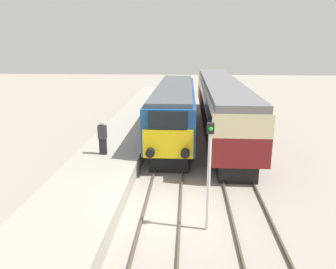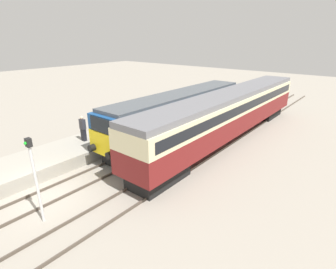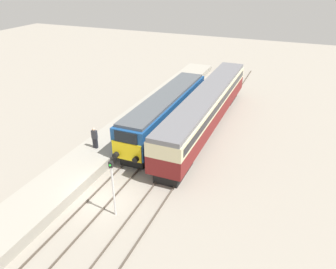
{
  "view_description": "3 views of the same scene",
  "coord_description": "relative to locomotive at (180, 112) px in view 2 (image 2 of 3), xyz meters",
  "views": [
    {
      "loc": [
        0.94,
        -11.48,
        6.47
      ],
      "look_at": [
        0.0,
        3.81,
        2.21
      ],
      "focal_mm": 35.0,
      "sensor_mm": 36.0,
      "label": 1
    },
    {
      "loc": [
        12.06,
        -4.92,
        7.67
      ],
      "look_at": [
        1.7,
        7.81,
        1.6
      ],
      "focal_mm": 28.0,
      "sensor_mm": 36.0,
      "label": 2
    },
    {
      "loc": [
        11.04,
        -14.73,
        14.11
      ],
      "look_at": [
        1.7,
        7.81,
        1.6
      ],
      "focal_mm": 35.0,
      "sensor_mm": 36.0,
      "label": 3
    }
  ],
  "objects": [
    {
      "name": "signal_post",
      "position": [
        1.7,
        -12.38,
        0.28
      ],
      "size": [
        0.24,
        0.28,
        3.96
      ],
      "color": "silver",
      "rests_on": "ground_plane"
    },
    {
      "name": "ground_plane",
      "position": [
        0.0,
        -11.42,
        -2.07
      ],
      "size": [
        120.0,
        120.0,
        0.0
      ],
      "primitive_type": "plane",
      "color": "gray"
    },
    {
      "name": "locomotive",
      "position": [
        0.0,
        0.0,
        0.0
      ],
      "size": [
        2.7,
        15.72,
        3.66
      ],
      "color": "black",
      "rests_on": "ground_plane"
    },
    {
      "name": "rails_near_track",
      "position": [
        0.0,
        -6.42,
        -2.0
      ],
      "size": [
        1.51,
        60.0,
        0.14
      ],
      "color": "#4C4238",
      "rests_on": "ground_plane"
    },
    {
      "name": "rails_far_track",
      "position": [
        3.4,
        -6.42,
        -2.0
      ],
      "size": [
        1.5,
        60.0,
        0.14
      ],
      "color": "#4C4238",
      "rests_on": "ground_plane"
    },
    {
      "name": "passenger_carriage",
      "position": [
        3.4,
        1.96,
        0.29
      ],
      "size": [
        2.75,
        21.36,
        3.86
      ],
      "color": "black",
      "rests_on": "ground_plane"
    },
    {
      "name": "person_on_platform",
      "position": [
        -3.5,
        -6.66,
        -0.36
      ],
      "size": [
        0.44,
        0.26,
        1.82
      ],
      "color": "black",
      "rests_on": "platform_left"
    },
    {
      "name": "platform_left",
      "position": [
        -3.3,
        -3.42,
        -1.67
      ],
      "size": [
        3.5,
        50.0,
        0.8
      ],
      "color": "#9E998C",
      "rests_on": "ground_plane"
    }
  ]
}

